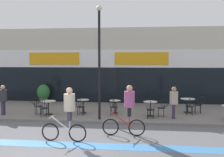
{
  "coord_description": "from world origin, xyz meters",
  "views": [
    {
      "loc": [
        3.07,
        -7.6,
        3.02
      ],
      "look_at": [
        1.54,
        5.64,
        2.08
      ],
      "focal_mm": 42.0,
      "sensor_mm": 36.0,
      "label": 1
    }
  ],
  "objects_px": {
    "pedestrian_near_end": "(174,100)",
    "lamp_post": "(99,55)",
    "bistro_table_0": "(48,105)",
    "cafe_chair_2_near": "(114,106)",
    "bistro_table_4": "(188,102)",
    "cafe_chair_4_side": "(199,103)",
    "bistro_table_3": "(150,106)",
    "cafe_chair_3_near": "(151,108)",
    "cafe_chair_4_near": "(190,105)",
    "cafe_chair_0_side": "(37,105)",
    "bistro_table_2": "(115,104)",
    "planter_pot": "(43,93)",
    "cyclist_2": "(128,107)",
    "cafe_chair_3_side": "(163,106)",
    "pedestrian_far_end": "(3,97)",
    "cyclist_1": "(68,111)",
    "cafe_chair_0_near": "(44,107)",
    "bistro_table_1": "(83,103)"
  },
  "relations": [
    {
      "from": "cafe_chair_3_near",
      "to": "planter_pot",
      "type": "bearing_deg",
      "value": 64.66
    },
    {
      "from": "cafe_chair_2_near",
      "to": "pedestrian_near_end",
      "type": "height_order",
      "value": "pedestrian_near_end"
    },
    {
      "from": "cyclist_2",
      "to": "pedestrian_near_end",
      "type": "height_order",
      "value": "cyclist_2"
    },
    {
      "from": "bistro_table_2",
      "to": "planter_pot",
      "type": "xyz_separation_m",
      "value": [
        -5.21,
        2.95,
        0.16
      ]
    },
    {
      "from": "lamp_post",
      "to": "pedestrian_far_end",
      "type": "bearing_deg",
      "value": 175.2
    },
    {
      "from": "bistro_table_3",
      "to": "cafe_chair_0_side",
      "type": "relative_size",
      "value": 0.84
    },
    {
      "from": "cafe_chair_3_near",
      "to": "cyclist_2",
      "type": "xyz_separation_m",
      "value": [
        -0.98,
        -2.66,
        0.52
      ]
    },
    {
      "from": "cafe_chair_0_side",
      "to": "cafe_chair_4_side",
      "type": "relative_size",
      "value": 1.0
    },
    {
      "from": "bistro_table_4",
      "to": "cafe_chair_4_side",
      "type": "bearing_deg",
      "value": -0.88
    },
    {
      "from": "cafe_chair_4_near",
      "to": "cafe_chair_3_near",
      "type": "bearing_deg",
      "value": 121.14
    },
    {
      "from": "bistro_table_3",
      "to": "cafe_chair_3_near",
      "type": "xyz_separation_m",
      "value": [
        -0.01,
        -0.63,
        -0.03
      ]
    },
    {
      "from": "cafe_chair_0_side",
      "to": "cafe_chair_2_near",
      "type": "bearing_deg",
      "value": -3.19
    },
    {
      "from": "bistro_table_4",
      "to": "pedestrian_near_end",
      "type": "relative_size",
      "value": 0.49
    },
    {
      "from": "bistro_table_1",
      "to": "cafe_chair_3_side",
      "type": "xyz_separation_m",
      "value": [
        4.26,
        -0.36,
        -0.01
      ]
    },
    {
      "from": "bistro_table_0",
      "to": "cafe_chair_2_near",
      "type": "xyz_separation_m",
      "value": [
        3.47,
        0.17,
        -0.01
      ]
    },
    {
      "from": "bistro_table_0",
      "to": "bistro_table_3",
      "type": "height_order",
      "value": "bistro_table_3"
    },
    {
      "from": "cafe_chair_2_near",
      "to": "bistro_table_1",
      "type": "bearing_deg",
      "value": 80.26
    },
    {
      "from": "bistro_table_2",
      "to": "cafe_chair_0_near",
      "type": "relative_size",
      "value": 0.78
    },
    {
      "from": "bistro_table_0",
      "to": "cyclist_2",
      "type": "xyz_separation_m",
      "value": [
        4.39,
        -3.04,
        0.51
      ]
    },
    {
      "from": "planter_pot",
      "to": "pedestrian_near_end",
      "type": "bearing_deg",
      "value": -25.51
    },
    {
      "from": "pedestrian_near_end",
      "to": "cafe_chair_3_side",
      "type": "bearing_deg",
      "value": 152.76
    },
    {
      "from": "cafe_chair_4_near",
      "to": "pedestrian_far_end",
      "type": "xyz_separation_m",
      "value": [
        -9.79,
        -1.13,
        0.42
      ]
    },
    {
      "from": "cyclist_2",
      "to": "pedestrian_near_end",
      "type": "relative_size",
      "value": 1.28
    },
    {
      "from": "pedestrian_near_end",
      "to": "lamp_post",
      "type": "bearing_deg",
      "value": -157.6
    },
    {
      "from": "cafe_chair_3_near",
      "to": "pedestrian_near_end",
      "type": "relative_size",
      "value": 0.57
    },
    {
      "from": "planter_pot",
      "to": "cyclist_1",
      "type": "bearing_deg",
      "value": -62.96
    },
    {
      "from": "cafe_chair_2_near",
      "to": "cyclist_1",
      "type": "bearing_deg",
      "value": 167.95
    },
    {
      "from": "bistro_table_0",
      "to": "cafe_chair_4_near",
      "type": "height_order",
      "value": "cafe_chair_4_near"
    },
    {
      "from": "cafe_chair_0_near",
      "to": "cafe_chair_4_side",
      "type": "height_order",
      "value": "same"
    },
    {
      "from": "bistro_table_3",
      "to": "cafe_chair_4_near",
      "type": "bearing_deg",
      "value": 14.38
    },
    {
      "from": "cafe_chair_3_side",
      "to": "lamp_post",
      "type": "xyz_separation_m",
      "value": [
        -3.12,
        -1.03,
        2.64
      ]
    },
    {
      "from": "bistro_table_1",
      "to": "cyclist_2",
      "type": "distance_m",
      "value": 4.52
    },
    {
      "from": "cafe_chair_0_side",
      "to": "cyclist_1",
      "type": "relative_size",
      "value": 0.45
    },
    {
      "from": "bistro_table_4",
      "to": "cafe_chair_2_near",
      "type": "xyz_separation_m",
      "value": [
        -3.98,
        -1.23,
        -0.04
      ]
    },
    {
      "from": "cyclist_1",
      "to": "cafe_chair_4_near",
      "type": "bearing_deg",
      "value": -135.71
    },
    {
      "from": "cafe_chair_0_side",
      "to": "cafe_chair_3_near",
      "type": "distance_m",
      "value": 6.01
    },
    {
      "from": "bistro_table_1",
      "to": "cyclist_1",
      "type": "height_order",
      "value": "cyclist_1"
    },
    {
      "from": "bistro_table_4",
      "to": "cyclist_1",
      "type": "height_order",
      "value": "cyclist_1"
    },
    {
      "from": "bistro_table_4",
      "to": "pedestrian_near_end",
      "type": "xyz_separation_m",
      "value": [
        -0.94,
        -1.59,
        0.38
      ]
    },
    {
      "from": "cafe_chair_0_near",
      "to": "bistro_table_0",
      "type": "bearing_deg",
      "value": -1.09
    },
    {
      "from": "cafe_chair_2_near",
      "to": "cafe_chair_4_near",
      "type": "height_order",
      "value": "same"
    },
    {
      "from": "bistro_table_2",
      "to": "cafe_chair_3_near",
      "type": "xyz_separation_m",
      "value": [
        1.9,
        -1.18,
        0.02
      ]
    },
    {
      "from": "pedestrian_near_end",
      "to": "cafe_chair_0_side",
      "type": "bearing_deg",
      "value": -168.53
    },
    {
      "from": "pedestrian_near_end",
      "to": "cafe_chair_0_near",
      "type": "bearing_deg",
      "value": -163.24
    },
    {
      "from": "bistro_table_3",
      "to": "planter_pot",
      "type": "relative_size",
      "value": 0.62
    },
    {
      "from": "cafe_chair_4_side",
      "to": "planter_pot",
      "type": "xyz_separation_m",
      "value": [
        -9.81,
        2.35,
        0.14
      ]
    },
    {
      "from": "cyclist_2",
      "to": "cafe_chair_0_side",
      "type": "bearing_deg",
      "value": -31.24
    },
    {
      "from": "lamp_post",
      "to": "cyclist_2",
      "type": "height_order",
      "value": "lamp_post"
    },
    {
      "from": "bistro_table_1",
      "to": "pedestrian_near_end",
      "type": "height_order",
      "value": "pedestrian_near_end"
    },
    {
      "from": "bistro_table_2",
      "to": "cyclist_2",
      "type": "relative_size",
      "value": 0.35
    }
  ]
}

